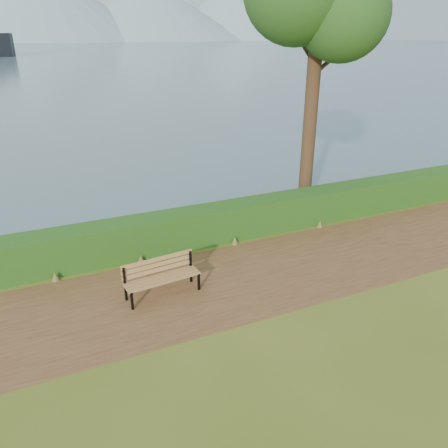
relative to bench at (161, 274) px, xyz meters
name	(u,v)px	position (x,y,z in m)	size (l,w,h in m)	color
ground	(211,293)	(1.03, -0.46, -0.50)	(140.00, 140.00, 0.00)	#505B1A
path	(206,287)	(1.03, -0.16, -0.49)	(40.00, 3.40, 0.01)	brown
hedge	(174,231)	(1.03, 2.14, 0.00)	(32.00, 0.85, 1.00)	#214F16
water	(17,45)	(1.03, 259.54, -0.49)	(700.00, 510.00, 0.00)	slate
bench	(161,274)	(0.00, 0.00, 0.00)	(1.75, 0.66, 0.86)	black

